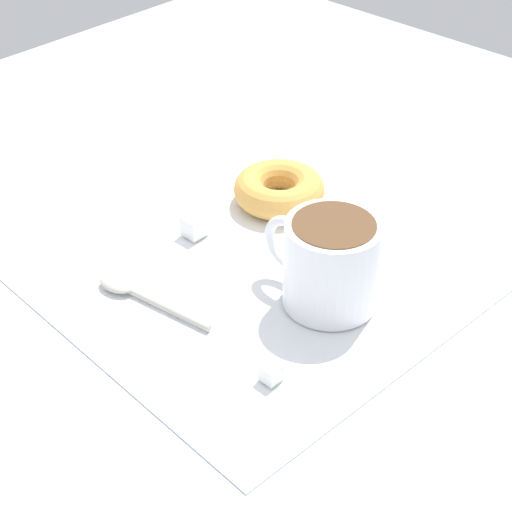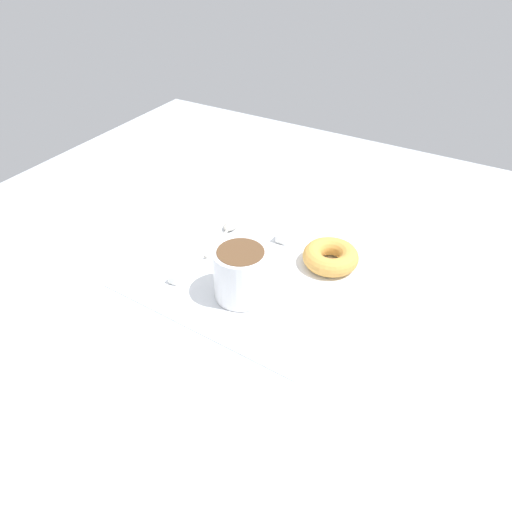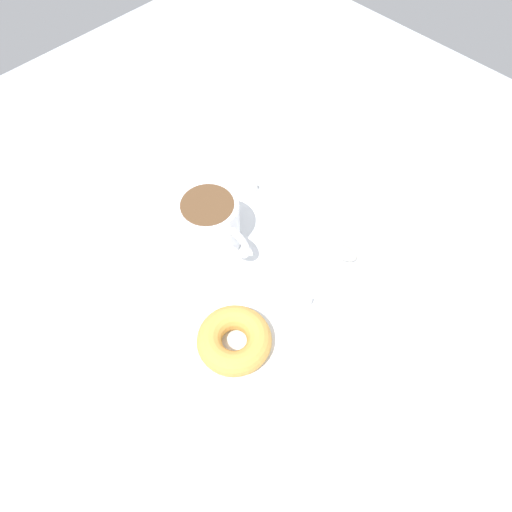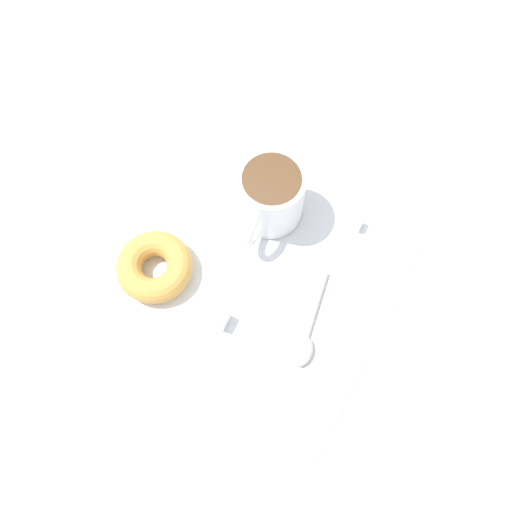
% 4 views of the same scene
% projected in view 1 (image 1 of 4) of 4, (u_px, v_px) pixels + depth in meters
% --- Properties ---
extents(ground_plane, '(1.20, 1.20, 0.02)m').
position_uv_depth(ground_plane, '(264.00, 301.00, 0.76)').
color(ground_plane, '#B2BCC6').
extents(napkin, '(0.36, 0.36, 0.00)m').
position_uv_depth(napkin, '(256.00, 275.00, 0.77)').
color(napkin, white).
rests_on(napkin, ground_plane).
extents(coffee_cup, '(0.11, 0.08, 0.08)m').
position_uv_depth(coffee_cup, '(330.00, 261.00, 0.71)').
color(coffee_cup, white).
rests_on(coffee_cup, napkin).
extents(donut, '(0.09, 0.09, 0.03)m').
position_uv_depth(donut, '(279.00, 189.00, 0.85)').
color(donut, gold).
rests_on(donut, napkin).
extents(spoon, '(0.12, 0.03, 0.01)m').
position_uv_depth(spoon, '(130.00, 290.00, 0.74)').
color(spoon, '#B7B2A8').
rests_on(spoon, napkin).
extents(sugar_cube, '(0.01, 0.01, 0.01)m').
position_uv_depth(sugar_cube, '(271.00, 372.00, 0.65)').
color(sugar_cube, white).
rests_on(sugar_cube, napkin).
extents(sugar_cube_extra, '(0.02, 0.02, 0.02)m').
position_uv_depth(sugar_cube_extra, '(194.00, 226.00, 0.81)').
color(sugar_cube_extra, white).
rests_on(sugar_cube_extra, napkin).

